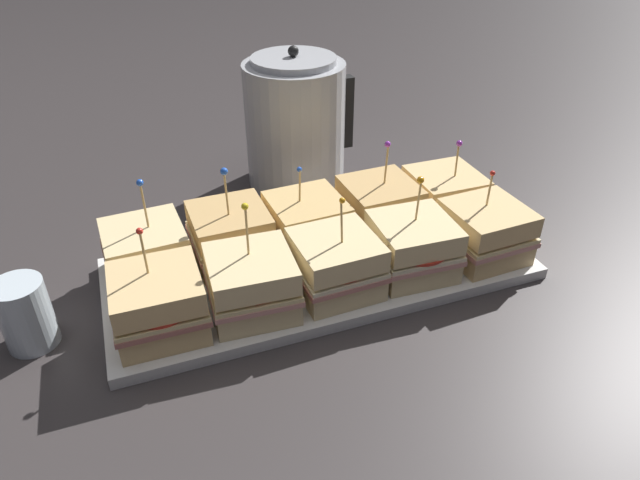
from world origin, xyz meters
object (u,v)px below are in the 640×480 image
object	(u,v)px
drinking_glass	(25,314)
sandwich_front_left	(252,284)
sandwich_back_left	(231,235)
sandwich_back_far_left	(146,252)
sandwich_back_center	(306,223)
sandwich_back_far_right	(444,195)
sandwich_front_right	(413,247)
sandwich_front_far_left	(159,304)
sandwich_front_far_right	(485,232)
kettle_steel	(295,123)
sandwich_front_center	(337,264)
serving_platter	(320,268)
sandwich_back_right	(379,207)

from	to	relation	value
drinking_glass	sandwich_front_left	bearing A→B (deg)	-10.81
sandwich_front_left	sandwich_back_left	distance (m)	0.13
sandwich_back_far_left	sandwich_back_center	size ratio (longest dim) A/B	1.13
sandwich_back_far_right	drinking_glass	distance (m)	0.68
sandwich_front_right	sandwich_back_far_left	size ratio (longest dim) A/B	0.99
sandwich_back_far_left	sandwich_back_center	bearing A→B (deg)	-1.19
sandwich_front_far_left	drinking_glass	size ratio (longest dim) A/B	1.57
sandwich_front_far_right	kettle_steel	world-z (taller)	kettle_steel
sandwich_front_far_left	sandwich_front_right	bearing A→B (deg)	0.20
drinking_glass	kettle_steel	bearing A→B (deg)	33.97
sandwich_front_center	kettle_steel	world-z (taller)	kettle_steel
sandwich_front_left	sandwich_back_far_left	distance (m)	0.18
sandwich_back_center	sandwich_back_far_right	distance (m)	0.26
serving_platter	sandwich_back_far_left	xyz separation A→B (m)	(-0.25, 0.07, 0.05)
sandwich_back_far_right	kettle_steel	size ratio (longest dim) A/B	0.54
sandwich_back_left	sandwich_back_right	world-z (taller)	sandwich_back_left
sandwich_front_far_left	sandwich_front_far_right	world-z (taller)	sandwich_front_far_left
sandwich_back_far_left	sandwich_front_far_right	bearing A→B (deg)	-14.74
sandwich_back_center	sandwich_back_far_right	bearing A→B (deg)	0.36
sandwich_front_far_right	sandwich_front_far_left	bearing A→B (deg)	179.77
sandwich_back_center	drinking_glass	bearing A→B (deg)	-170.26
sandwich_front_center	drinking_glass	xyz separation A→B (m)	(-0.42, 0.05, -0.01)
sandwich_front_right	sandwich_front_far_left	bearing A→B (deg)	-179.80
sandwich_back_far_right	sandwich_front_far_left	bearing A→B (deg)	-165.89
sandwich_back_center	sandwich_back_left	bearing A→B (deg)	178.40
sandwich_front_far_right	drinking_glass	bearing A→B (deg)	175.22
sandwich_back_right	sandwich_back_left	bearing A→B (deg)	179.56
sandwich_back_center	sandwich_front_right	bearing A→B (deg)	-44.57
sandwich_back_left	sandwich_back_right	distance (m)	0.25
sandwich_back_center	drinking_glass	xyz separation A→B (m)	(-0.42, -0.07, -0.01)
sandwich_back_left	sandwich_back_far_right	xyz separation A→B (m)	(0.38, -0.00, -0.00)
sandwich_front_right	sandwich_back_right	xyz separation A→B (m)	(0.00, 0.13, -0.00)
sandwich_front_far_left	sandwich_back_center	world-z (taller)	sandwich_front_far_left
sandwich_front_far_right	sandwich_back_far_right	size ratio (longest dim) A/B	0.99
sandwich_back_left	kettle_steel	bearing A→B (deg)	52.69
sandwich_front_center	sandwich_front_far_left	bearing A→B (deg)	179.96
kettle_steel	drinking_glass	distance (m)	0.59
sandwich_front_left	sandwich_back_far_right	world-z (taller)	sandwich_front_left
sandwich_front_far_right	sandwich_back_far_right	xyz separation A→B (m)	(0.00, 0.13, -0.00)
sandwich_front_right	sandwich_back_center	distance (m)	0.18
sandwich_back_far_right	kettle_steel	world-z (taller)	kettle_steel
sandwich_back_left	kettle_steel	world-z (taller)	kettle_steel
sandwich_front_far_left	kettle_steel	world-z (taller)	kettle_steel
sandwich_back_right	sandwich_back_far_right	xyz separation A→B (m)	(0.13, 0.00, -0.00)
sandwich_front_right	sandwich_back_center	size ratio (longest dim) A/B	1.11
sandwich_front_far_left	drinking_glass	distance (m)	0.18
kettle_steel	sandwich_back_right	bearing A→B (deg)	-76.21
serving_platter	sandwich_back_far_left	size ratio (longest dim) A/B	4.09
serving_platter	sandwich_front_right	xyz separation A→B (m)	(0.13, -0.06, 0.05)
sandwich_back_center	sandwich_front_center	bearing A→B (deg)	-88.47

